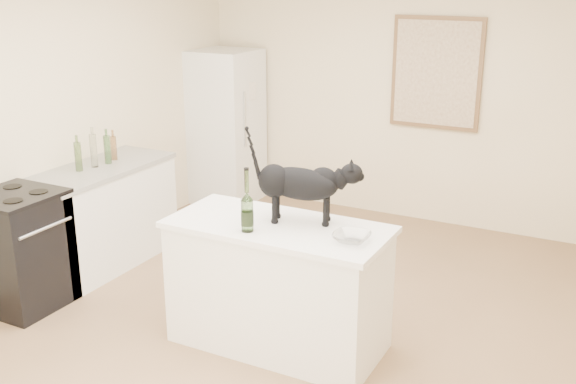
{
  "coord_description": "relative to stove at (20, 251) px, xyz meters",
  "views": [
    {
      "loc": [
        2.14,
        -3.96,
        2.52
      ],
      "look_at": [
        0.15,
        -0.15,
        1.12
      ],
      "focal_mm": 42.62,
      "sensor_mm": 36.0,
      "label": 1
    }
  ],
  "objects": [
    {
      "name": "counter_bottle_cluster",
      "position": [
        -0.02,
        0.95,
        0.58
      ],
      "size": [
        0.12,
        0.47,
        0.29
      ],
      "color": "#A7B3A6",
      "rests_on": "left_countertop"
    },
    {
      "name": "island_base",
      "position": [
        2.05,
        0.4,
        -0.02
      ],
      "size": [
        1.44,
        0.67,
        0.86
      ],
      "primitive_type": "cube",
      "color": "white",
      "rests_on": "floor"
    },
    {
      "name": "wall_left",
      "position": [
        -0.3,
        0.6,
        0.85
      ],
      "size": [
        0.0,
        5.5,
        5.5
      ],
      "primitive_type": "plane",
      "rotation": [
        1.57,
        0.0,
        1.57
      ],
      "color": "beige",
      "rests_on": "ground"
    },
    {
      "name": "glass_bowl",
      "position": [
        2.61,
        0.34,
        0.48
      ],
      "size": [
        0.26,
        0.26,
        0.06
      ],
      "primitive_type": "imported",
      "rotation": [
        0.0,
        0.0,
        0.1
      ],
      "color": "white",
      "rests_on": "island_top"
    },
    {
      "name": "left_cabinets",
      "position": [
        0.0,
        0.9,
        -0.02
      ],
      "size": [
        0.6,
        1.4,
        0.86
      ],
      "primitive_type": "cube",
      "color": "white",
      "rests_on": "floor"
    },
    {
      "name": "island_top",
      "position": [
        2.05,
        0.4,
        0.43
      ],
      "size": [
        1.5,
        0.7,
        0.04
      ],
      "primitive_type": "cube",
      "color": "white",
      "rests_on": "island_base"
    },
    {
      "name": "artwork_canvas",
      "position": [
        2.25,
        3.3,
        1.1
      ],
      "size": [
        0.82,
        0.0,
        1.02
      ],
      "primitive_type": "cube",
      "color": "beige",
      "rests_on": "wall_back"
    },
    {
      "name": "fridge_paper",
      "position": [
        0.34,
        2.95,
        0.83
      ],
      "size": [
        0.04,
        0.15,
        0.19
      ],
      "primitive_type": "cube",
      "rotation": [
        0.0,
        0.0,
        -0.24
      ],
      "color": "silver",
      "rests_on": "fridge"
    },
    {
      "name": "black_cat",
      "position": [
        2.15,
        0.51,
        0.69
      ],
      "size": [
        0.72,
        0.41,
        0.48
      ],
      "primitive_type": null,
      "rotation": [
        0.0,
        0.0,
        0.32
      ],
      "color": "black",
      "rests_on": "island_top"
    },
    {
      "name": "fridge",
      "position": [
        0.0,
        2.95,
        0.4
      ],
      "size": [
        0.68,
        0.68,
        1.7
      ],
      "primitive_type": "cube",
      "color": "white",
      "rests_on": "floor"
    },
    {
      "name": "wall_back",
      "position": [
        1.95,
        3.35,
        0.85
      ],
      "size": [
        4.5,
        0.0,
        4.5
      ],
      "primitive_type": "plane",
      "rotation": [
        1.57,
        0.0,
        0.0
      ],
      "color": "beige",
      "rests_on": "ground"
    },
    {
      "name": "floor",
      "position": [
        1.95,
        0.6,
        -0.45
      ],
      "size": [
        5.5,
        5.5,
        0.0
      ],
      "primitive_type": "plane",
      "color": "#916E4D",
      "rests_on": "ground"
    },
    {
      "name": "artwork_frame",
      "position": [
        2.25,
        3.32,
        1.1
      ],
      "size": [
        0.9,
        0.03,
        1.1
      ],
      "primitive_type": "cube",
      "color": "brown",
      "rests_on": "wall_back"
    },
    {
      "name": "stove",
      "position": [
        0.0,
        0.0,
        0.0
      ],
      "size": [
        0.6,
        0.6,
        0.9
      ],
      "primitive_type": "cube",
      "color": "black",
      "rests_on": "floor"
    },
    {
      "name": "wine_bottle",
      "position": [
        1.93,
        0.2,
        0.64
      ],
      "size": [
        0.1,
        0.1,
        0.38
      ],
      "primitive_type": "cylinder",
      "rotation": [
        0.0,
        0.0,
        0.22
      ],
      "color": "#375D25",
      "rests_on": "island_top"
    },
    {
      "name": "left_countertop",
      "position": [
        0.0,
        0.9,
        0.43
      ],
      "size": [
        0.62,
        1.44,
        0.04
      ],
      "primitive_type": "cube",
      "color": "gray",
      "rests_on": "left_cabinets"
    }
  ]
}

